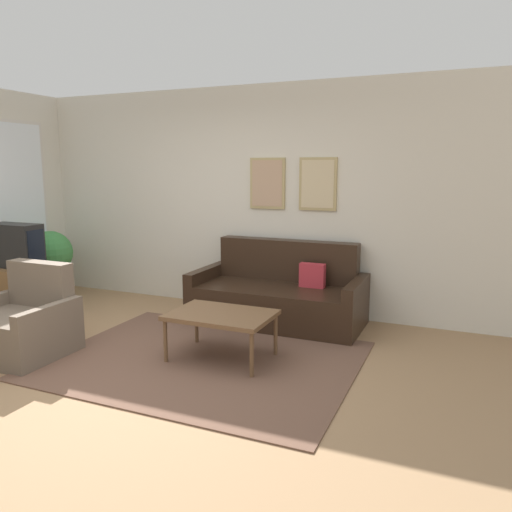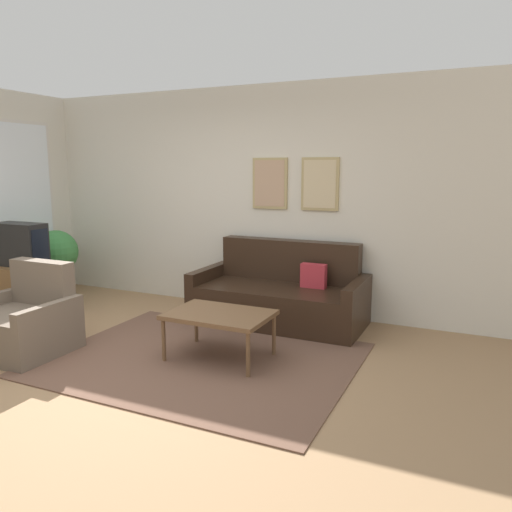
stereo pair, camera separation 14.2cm
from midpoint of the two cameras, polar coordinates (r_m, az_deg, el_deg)
ground_plane at (r=4.48m, az=-15.69°, el=-13.12°), size 16.00×16.00×0.00m
area_rug at (r=4.68m, az=-5.38°, el=-11.67°), size 2.73×2.13×0.01m
wall_back at (r=6.22m, az=-1.20°, el=6.55°), size 8.00×0.09×2.70m
couch at (r=5.67m, az=3.53°, el=-4.57°), size 1.90×0.90×0.90m
coffee_table at (r=4.56m, az=-3.30°, el=-6.94°), size 0.92×0.64×0.44m
tv_stand at (r=6.50m, az=-24.43°, el=-3.61°), size 0.81×0.51×0.60m
tv at (r=6.39m, az=-24.78°, el=1.20°), size 0.65×0.28×0.50m
armchair at (r=5.23m, az=-24.31°, el=-7.04°), size 0.88×0.76×0.84m
potted_plant_tall at (r=6.64m, az=-24.32°, el=-0.18°), size 0.59×0.59×0.98m
potted_plant_by_window at (r=7.22m, az=-21.35°, el=0.19°), size 0.58×0.58×0.91m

